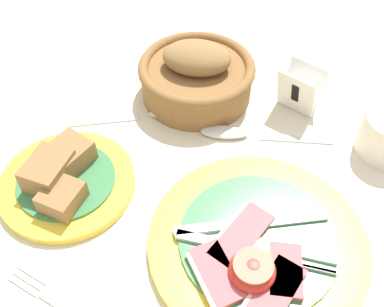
# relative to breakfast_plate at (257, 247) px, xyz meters

# --- Properties ---
(ground_plane) EXTENTS (3.00, 3.00, 0.00)m
(ground_plane) POSITION_rel_breakfast_plate_xyz_m (-0.06, -0.00, -0.01)
(ground_plane) COLOR beige
(breakfast_plate) EXTENTS (0.26, 0.26, 0.04)m
(breakfast_plate) POSITION_rel_breakfast_plate_xyz_m (0.00, 0.00, 0.00)
(breakfast_plate) COLOR yellow
(breakfast_plate) RESTS_ON ground_plane
(bread_plate) EXTENTS (0.18, 0.18, 0.05)m
(bread_plate) POSITION_rel_breakfast_plate_xyz_m (-0.26, -0.02, 0.01)
(bread_plate) COLOR yellow
(bread_plate) RESTS_ON ground_plane
(bread_basket) EXTENTS (0.18, 0.18, 0.09)m
(bread_basket) POSITION_rel_breakfast_plate_xyz_m (-0.19, 0.22, 0.03)
(bread_basket) COLOR brown
(bread_basket) RESTS_ON ground_plane
(number_card) EXTENTS (0.07, 0.06, 0.07)m
(number_card) POSITION_rel_breakfast_plate_xyz_m (-0.04, 0.26, 0.03)
(number_card) COLOR white
(number_card) RESTS_ON ground_plane
(teaspoon_by_saucer) EXTENTS (0.17, 0.13, 0.01)m
(teaspoon_by_saucer) POSITION_rel_breakfast_plate_xyz_m (-0.22, 0.14, -0.01)
(teaspoon_by_saucer) COLOR silver
(teaspoon_by_saucer) RESTS_ON ground_plane
(teaspoon_near_cup) EXTENTS (0.19, 0.09, 0.01)m
(teaspoon_near_cup) POSITION_rel_breakfast_plate_xyz_m (-0.09, 0.17, -0.01)
(teaspoon_near_cup) COLOR silver
(teaspoon_near_cup) RESTS_ON ground_plane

